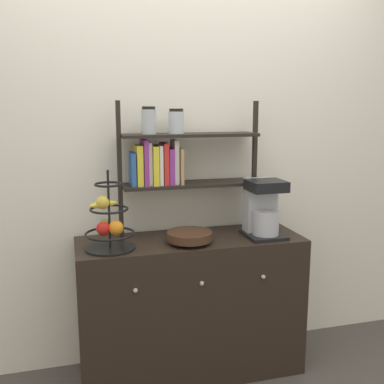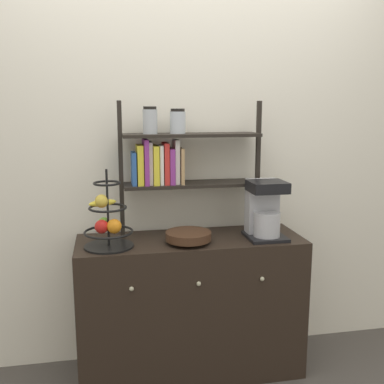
# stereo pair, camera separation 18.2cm
# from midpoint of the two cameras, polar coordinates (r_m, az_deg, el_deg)

# --- Properties ---
(wall_back) EXTENTS (7.00, 0.05, 2.60)m
(wall_back) POSITION_cam_midpoint_polar(r_m,az_deg,el_deg) (2.68, -3.63, 5.83)
(wall_back) COLOR silver
(wall_back) RESTS_ON ground_plane
(sideboard) EXTENTS (1.26, 0.45, 0.80)m
(sideboard) POSITION_cam_midpoint_polar(r_m,az_deg,el_deg) (2.66, -2.20, -14.28)
(sideboard) COLOR black
(sideboard) RESTS_ON ground_plane
(coffee_maker) EXTENTS (0.21, 0.23, 0.32)m
(coffee_maker) POSITION_cam_midpoint_polar(r_m,az_deg,el_deg) (2.56, 7.01, -2.07)
(coffee_maker) COLOR black
(coffee_maker) RESTS_ON sideboard
(fruit_stand) EXTENTS (0.26, 0.26, 0.41)m
(fruit_stand) POSITION_cam_midpoint_polar(r_m,az_deg,el_deg) (2.36, -12.76, -3.99)
(fruit_stand) COLOR black
(fruit_stand) RESTS_ON sideboard
(wooden_bowl) EXTENTS (0.25, 0.25, 0.06)m
(wooden_bowl) POSITION_cam_midpoint_polar(r_m,az_deg,el_deg) (2.43, -2.48, -5.68)
(wooden_bowl) COLOR #422819
(wooden_bowl) RESTS_ON sideboard
(shelf_hutch) EXTENTS (0.82, 0.20, 0.76)m
(shelf_hutch) POSITION_cam_midpoint_polar(r_m,az_deg,el_deg) (2.53, -4.87, 4.31)
(shelf_hutch) COLOR black
(shelf_hutch) RESTS_ON sideboard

